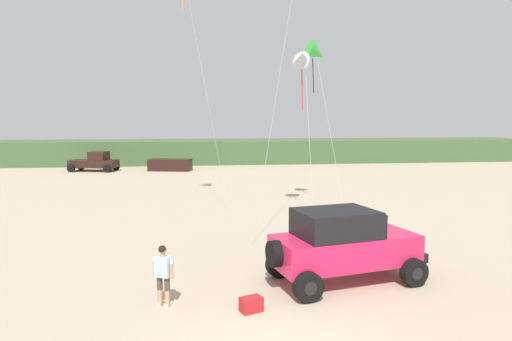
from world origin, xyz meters
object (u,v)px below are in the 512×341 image
(distant_pickup, at_px, (95,162))
(kite_blue_swept, at_px, (305,64))
(person_watching, at_px, (163,272))
(distant_sedan, at_px, (170,165))
(cooler_box, at_px, (251,304))
(jeep, at_px, (343,244))
(kite_pink_ribbon, at_px, (316,53))

(distant_pickup, distance_m, kite_blue_swept, 28.47)
(kite_blue_swept, bearing_deg, person_watching, -119.39)
(distant_sedan, bearing_deg, cooler_box, -68.82)
(distant_pickup, relative_size, distant_sedan, 1.17)
(cooler_box, height_order, distant_sedan, distant_sedan)
(jeep, distance_m, distant_pickup, 36.41)
(kite_blue_swept, xyz_separation_m, kite_pink_ribbon, (1.02, 1.60, 0.84))
(kite_blue_swept, bearing_deg, jeep, -97.52)
(person_watching, xyz_separation_m, kite_blue_swept, (6.75, 11.98, 7.04))
(distant_sedan, height_order, kite_blue_swept, kite_blue_swept)
(jeep, height_order, kite_pink_ribbon, kite_pink_ribbon)
(kite_blue_swept, relative_size, kite_pink_ribbon, 0.91)
(distant_pickup, distance_m, kite_pink_ribbon, 28.06)
(cooler_box, height_order, kite_blue_swept, kite_blue_swept)
(jeep, relative_size, kite_pink_ribbon, 0.53)
(jeep, relative_size, kite_blue_swept, 0.58)
(kite_blue_swept, height_order, kite_pink_ribbon, kite_pink_ribbon)
(jeep, xyz_separation_m, person_watching, (-5.32, -1.13, -0.26))
(cooler_box, distance_m, kite_pink_ribbon, 17.51)
(distant_pickup, bearing_deg, jeep, -66.66)
(jeep, xyz_separation_m, kite_pink_ribbon, (2.46, 12.44, 7.61))
(kite_blue_swept, bearing_deg, distant_sedan, 110.95)
(jeep, bearing_deg, cooler_box, -149.89)
(distant_sedan, xyz_separation_m, kite_pink_ribbon, (9.45, -20.41, 8.21))
(jeep, xyz_separation_m, distant_pickup, (-14.42, 33.43, -0.26))
(distant_sedan, distance_m, kite_pink_ribbon, 23.95)
(cooler_box, distance_m, distant_sedan, 34.85)
(distant_pickup, relative_size, kite_blue_swept, 0.56)
(jeep, bearing_deg, kite_blue_swept, 82.48)
(jeep, height_order, person_watching, jeep)
(person_watching, relative_size, distant_sedan, 0.40)
(distant_sedan, height_order, kite_pink_ribbon, kite_pink_ribbon)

